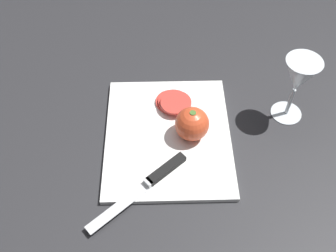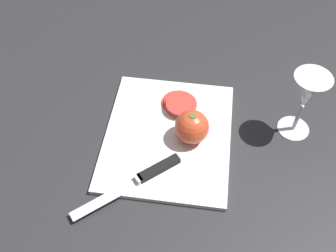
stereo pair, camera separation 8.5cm
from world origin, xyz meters
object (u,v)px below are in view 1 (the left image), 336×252
(knife, at_px, (157,177))
(tomato_slice_stack_near, at_px, (173,102))
(wine_glass, at_px, (299,79))
(whole_tomato, at_px, (192,124))

(knife, relative_size, tomato_slice_stack_near, 2.31)
(knife, bearing_deg, wine_glass, 169.39)
(wine_glass, xyz_separation_m, whole_tomato, (0.07, -0.23, -0.07))
(wine_glass, relative_size, whole_tomato, 2.17)
(tomato_slice_stack_near, bearing_deg, whole_tomato, 22.87)
(wine_glass, relative_size, knife, 0.82)
(wine_glass, height_order, tomato_slice_stack_near, wine_glass)
(knife, xyz_separation_m, tomato_slice_stack_near, (-0.20, 0.04, 0.00))
(wine_glass, distance_m, whole_tomato, 0.25)
(whole_tomato, xyz_separation_m, tomato_slice_stack_near, (-0.09, -0.04, -0.03))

